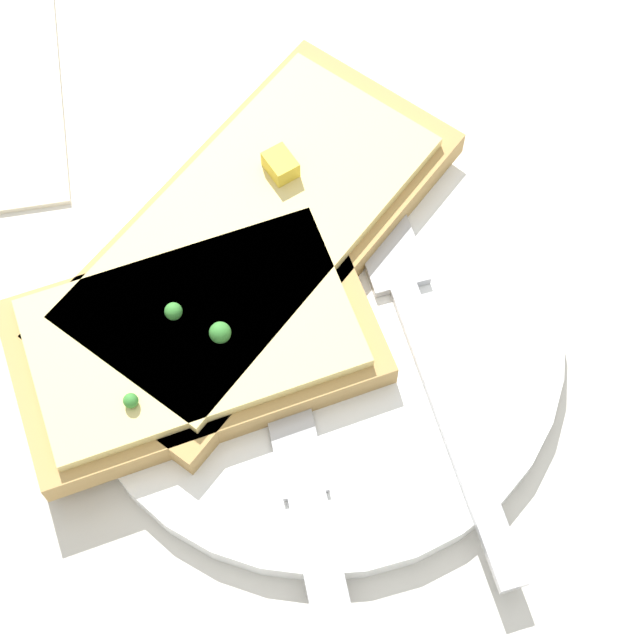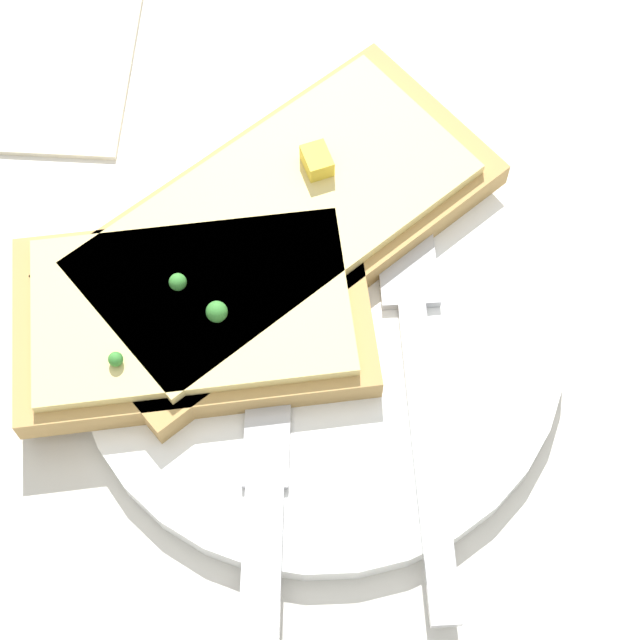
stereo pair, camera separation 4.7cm
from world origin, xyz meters
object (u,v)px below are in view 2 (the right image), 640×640
at_px(fork, 415,336).
at_px(napkin, 50,34).
at_px(knife, 266,469).
at_px(pizza_slice_corner, 192,316).
at_px(pizza_slice_main, 276,225).
at_px(plate, 320,335).

height_order(fork, napkin, fork).
distance_m(knife, pizza_slice_corner, 0.08).
bearing_deg(knife, fork, -45.56).
xyz_separation_m(fork, pizza_slice_corner, (0.00, 0.10, 0.01)).
relative_size(fork, napkin, 1.49).
xyz_separation_m(knife, napkin, (0.24, 0.14, -0.01)).
bearing_deg(knife, pizza_slice_main, -0.37).
height_order(plate, knife, knife).
distance_m(knife, pizza_slice_main, 0.12).
bearing_deg(fork, pizza_slice_main, 45.99).
relative_size(plate, fork, 0.97).
height_order(fork, knife, knife).
bearing_deg(knife, napkin, 27.21).
bearing_deg(plate, fork, -92.55).
height_order(knife, pizza_slice_corner, pizza_slice_corner).
height_order(fork, pizza_slice_corner, pizza_slice_corner).
relative_size(fork, pizza_slice_main, 1.05).
xyz_separation_m(plate, pizza_slice_main, (0.05, 0.02, 0.02)).
height_order(knife, napkin, knife).
distance_m(plate, napkin, 0.23).
xyz_separation_m(pizza_slice_corner, napkin, (0.17, 0.10, -0.02)).
distance_m(pizza_slice_corner, napkin, 0.20).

